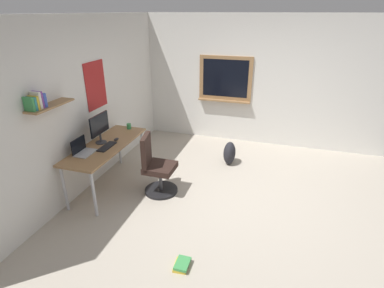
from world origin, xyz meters
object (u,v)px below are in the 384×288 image
Objects in this scene: keyboard at (107,147)px; coffee_mug at (129,126)px; laptop at (83,150)px; desk at (106,149)px; computer_mouse at (116,139)px; office_chair at (156,168)px; monitor_primary at (100,127)px; backpack at (229,153)px; book_stack_on_floor at (182,264)px.

coffee_mug reaches higher than keyboard.
laptop is 3.37× the size of coffee_mug.
desk is 0.73m from coffee_mug.
keyboard is 0.28m from computer_mouse.
office_chair is 1.08m from monitor_primary.
desk is 1.72× the size of office_chair.
laptop is 2.59m from backpack.
keyboard is (-0.08, -0.07, 0.08)m from desk.
computer_mouse is 0.24× the size of backpack.
desk reaches higher than backpack.
backpack is at bearing -49.08° from keyboard.
monitor_primary reaches higher than backpack.
desk is 3.53× the size of monitor_primary.
monitor_primary is (0.41, -0.05, 0.22)m from laptop.
book_stack_on_floor is at bearing 179.16° from backpack.
keyboard is 4.02× the size of coffee_mug.
computer_mouse is at bearing 0.00° from keyboard.
book_stack_on_floor is at bearing -127.55° from desk.
book_stack_on_floor is at bearing -126.99° from keyboard.
desk is at bearing -21.33° from laptop.
keyboard is at bearing -137.71° from desk.
office_chair is 0.81m from computer_mouse.
office_chair is 2.05× the size of monitor_primary.
backpack is (1.42, -1.64, -0.53)m from keyboard.
monitor_primary is 0.33m from keyboard.
coffee_mug is at bearing 5.50° from computer_mouse.
coffee_mug reaches higher than book_stack_on_floor.
book_stack_on_floor is (-2.01, -1.65, -0.75)m from coffee_mug.
backpack is (1.14, -1.64, -0.54)m from computer_mouse.
laptop is 0.67× the size of monitor_primary.
office_chair is 10.33× the size of coffee_mug.
computer_mouse is (0.20, -0.07, 0.09)m from desk.
coffee_mug reaches higher than computer_mouse.
backpack is at bearing -47.41° from laptop.
office_chair is at bearing 144.30° from backpack.
book_stack_on_floor is (-1.21, -1.60, -0.71)m from keyboard.
monitor_primary is (-0.03, 0.90, 0.60)m from office_chair.
laptop is at bearing 63.18° from book_stack_on_floor.
coffee_mug is 0.21× the size of backpack.
laptop reaches higher than computer_mouse.
laptop is 1.39× the size of book_stack_on_floor.
monitor_primary is at bearing 54.17° from keyboard.
desk is 0.84m from office_chair.
keyboard is 3.56× the size of computer_mouse.
office_chair reaches higher than desk.
monitor_primary is 0.34m from computer_mouse.
monitor_primary reaches higher than desk.
computer_mouse reaches higher than desk.
backpack is at bearing -55.16° from computer_mouse.
desk is 0.36m from monitor_primary.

